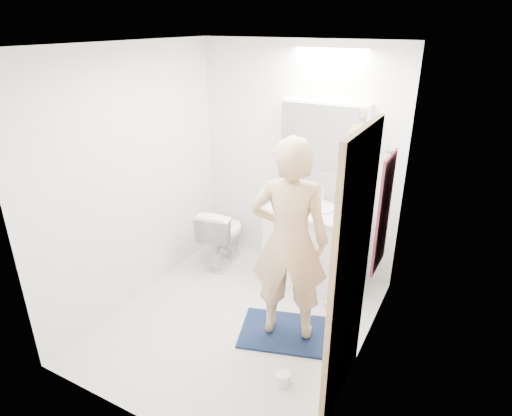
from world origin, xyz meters
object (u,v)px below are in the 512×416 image
Objects in this scene: vanity_cabinet at (313,247)px; soap_bottle_a at (296,189)px; soap_bottle_b at (308,192)px; toilet_paper_roll at (283,379)px; toilet at (223,234)px; medicine_cabinet at (323,137)px; toothbrush_cup at (338,203)px; person at (289,241)px.

vanity_cabinet is 3.75× the size of soap_bottle_a.
toilet_paper_roll is (0.51, -1.64, -0.87)m from soap_bottle_b.
medicine_cabinet is at bearing -171.43° from toilet.
vanity_cabinet is 1.31× the size of toilet.
soap_bottle_a is 1.26× the size of soap_bottle_b.
vanity_cabinet is 0.53m from toothbrush_cup.
soap_bottle_a is 2.41× the size of toothbrush_cup.
toilet is 6.88× the size of toothbrush_cup.
person reaches higher than soap_bottle_b.
toothbrush_cup is at bearing -176.71° from toilet.
soap_bottle_a is at bearing -178.75° from toothbrush_cup.
vanity_cabinet reaches higher than toilet.
toilet_paper_roll is at bearing -68.75° from soap_bottle_a.
soap_bottle_a is (0.75, 0.27, 0.60)m from toilet.
medicine_cabinet is 8.00× the size of toilet_paper_roll.
toilet_paper_roll is (0.22, -0.54, -0.87)m from person.
vanity_cabinet is 1.13m from medicine_cabinet.
toilet_paper_roll is at bearing -76.46° from vanity_cabinet.
person reaches higher than soap_bottle_a.
toilet_paper_roll is at bearing -77.04° from medicine_cabinet.
soap_bottle_a is at bearing -165.90° from soap_bottle_b.
vanity_cabinet is 1.54m from toilet_paper_roll.
soap_bottle_b reaches higher than vanity_cabinet.
toilet is at bearing -173.62° from vanity_cabinet.
soap_bottle_a reaches higher than toilet_paper_roll.
toilet is at bearing -160.64° from soap_bottle_a.
toothbrush_cup reaches higher than toilet_paper_roll.
toothbrush_cup is 0.91× the size of toilet_paper_roll.
soap_bottle_a reaches higher than vanity_cabinet.
medicine_cabinet is 1.56m from toilet.
medicine_cabinet is 0.60m from soap_bottle_b.
medicine_cabinet is at bearing 102.96° from toilet_paper_roll.
medicine_cabinet is at bearing 98.90° from vanity_cabinet.
toilet is 3.59× the size of soap_bottle_b.
soap_bottle_b is at bearing 107.18° from toilet_paper_roll.
medicine_cabinet reaches higher than soap_bottle_b.
vanity_cabinet is at bearing -99.02° from person.
soap_bottle_b is 0.34m from toothbrush_cup.
toilet is 1.95m from toilet_paper_roll.
vanity_cabinet is at bearing 176.88° from toilet.
soap_bottle_a is (-0.28, 0.15, 0.55)m from vanity_cabinet.
soap_bottle_b is 1.93m from toilet_paper_roll.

